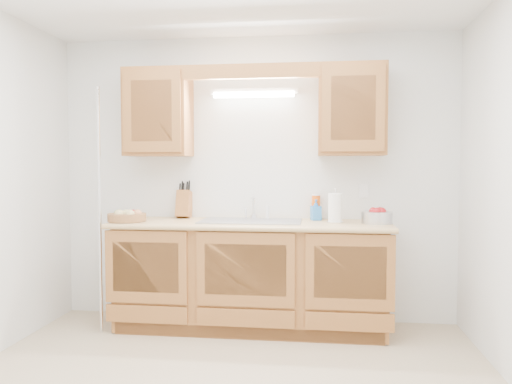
# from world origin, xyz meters

# --- Properties ---
(room) EXTENTS (3.52, 3.50, 2.50)m
(room) POSITION_xyz_m (0.00, 0.00, 1.25)
(room) COLOR #C3AB8D
(room) RESTS_ON ground
(base_cabinets) EXTENTS (2.20, 0.60, 0.86)m
(base_cabinets) POSITION_xyz_m (0.00, 1.20, 0.44)
(base_cabinets) COLOR #A96331
(base_cabinets) RESTS_ON ground
(countertop) EXTENTS (2.30, 0.63, 0.04)m
(countertop) POSITION_xyz_m (0.00, 1.19, 0.88)
(countertop) COLOR tan
(countertop) RESTS_ON base_cabinets
(upper_cabinet_left) EXTENTS (0.55, 0.33, 0.75)m
(upper_cabinet_left) POSITION_xyz_m (-0.83, 1.33, 1.83)
(upper_cabinet_left) COLOR #A96331
(upper_cabinet_left) RESTS_ON room
(upper_cabinet_right) EXTENTS (0.55, 0.33, 0.75)m
(upper_cabinet_right) POSITION_xyz_m (0.83, 1.33, 1.83)
(upper_cabinet_right) COLOR #A96331
(upper_cabinet_right) RESTS_ON room
(valance) EXTENTS (2.20, 0.05, 0.12)m
(valance) POSITION_xyz_m (0.00, 1.19, 2.14)
(valance) COLOR #A96331
(valance) RESTS_ON room
(fluorescent_fixture) EXTENTS (0.76, 0.08, 0.08)m
(fluorescent_fixture) POSITION_xyz_m (0.00, 1.42, 2.00)
(fluorescent_fixture) COLOR white
(fluorescent_fixture) RESTS_ON room
(sink) EXTENTS (0.84, 0.46, 0.36)m
(sink) POSITION_xyz_m (0.00, 1.21, 0.83)
(sink) COLOR #9E9EA3
(sink) RESTS_ON countertop
(wire_shelf_pole) EXTENTS (0.03, 0.03, 2.00)m
(wire_shelf_pole) POSITION_xyz_m (-1.20, 0.94, 1.00)
(wire_shelf_pole) COLOR silver
(wire_shelf_pole) RESTS_ON ground
(outlet_plate) EXTENTS (0.08, 0.01, 0.12)m
(outlet_plate) POSITION_xyz_m (0.95, 1.49, 1.15)
(outlet_plate) COLOR white
(outlet_plate) RESTS_ON room
(fruit_basket) EXTENTS (0.34, 0.34, 0.10)m
(fruit_basket) POSITION_xyz_m (-1.03, 1.09, 0.94)
(fruit_basket) COLOR #AD7445
(fruit_basket) RESTS_ON countertop
(knife_block) EXTENTS (0.12, 0.20, 0.35)m
(knife_block) POSITION_xyz_m (-0.63, 1.44, 1.02)
(knife_block) COLOR #A96331
(knife_block) RESTS_ON countertop
(orange_canister) EXTENTS (0.08, 0.08, 0.22)m
(orange_canister) POSITION_xyz_m (0.54, 1.44, 1.01)
(orange_canister) COLOR #EF570D
(orange_canister) RESTS_ON countertop
(soap_bottle) EXTENTS (0.10, 0.10, 0.18)m
(soap_bottle) POSITION_xyz_m (0.54, 1.38, 0.99)
(soap_bottle) COLOR blue
(soap_bottle) RESTS_ON countertop
(sponge) EXTENTS (0.11, 0.07, 0.02)m
(sponge) POSITION_xyz_m (0.54, 1.44, 0.91)
(sponge) COLOR #CC333F
(sponge) RESTS_ON countertop
(paper_towel) EXTENTS (0.14, 0.14, 0.29)m
(paper_towel) POSITION_xyz_m (0.70, 1.20, 1.02)
(paper_towel) COLOR silver
(paper_towel) RESTS_ON countertop
(apple_bowl) EXTENTS (0.27, 0.27, 0.13)m
(apple_bowl) POSITION_xyz_m (1.03, 1.20, 0.96)
(apple_bowl) COLOR silver
(apple_bowl) RESTS_ON countertop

